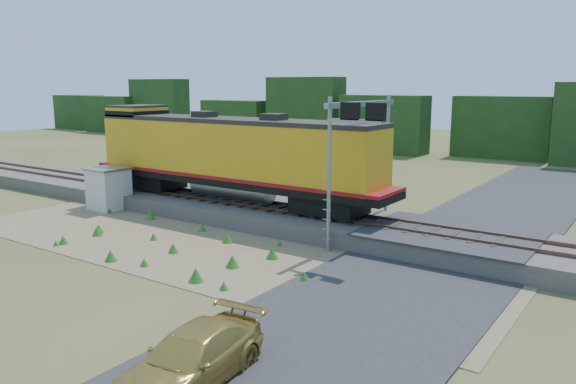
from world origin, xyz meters
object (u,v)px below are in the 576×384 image
Objects in this scene: locomotive at (227,154)px; signal_gantry at (361,133)px; shed at (109,188)px; car at (192,358)px.

signal_gantry is at bearing -4.47° from locomotive.
locomotive is 7.36m from shed.
signal_gantry reaches higher than locomotive.
shed is 0.37× the size of signal_gantry.
car is at bearing -52.17° from locomotive.
shed reaches higher than car.
car is (10.73, -13.82, -2.69)m from locomotive.
locomotive is 8.42m from signal_gantry.
signal_gantry is (14.74, 2.09, 3.69)m from shed.
locomotive reaches higher than shed.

